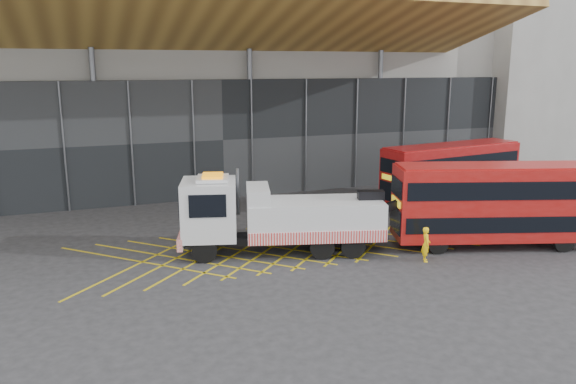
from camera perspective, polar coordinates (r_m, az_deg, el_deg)
name	(u,v)px	position (r m, az deg, el deg)	size (l,w,h in m)	color
ground_plane	(242,250)	(27.93, -4.71, -5.93)	(120.00, 120.00, 0.00)	#28282A
road_markings	(272,247)	(28.37, -1.59, -5.57)	(19.96, 7.16, 0.01)	gold
construction_building	(198,65)	(44.80, -9.15, 12.66)	(55.00, 23.97, 18.00)	gray
east_building	(530,53)	(57.04, 23.36, 12.82)	(15.00, 12.00, 20.00)	gray
recovery_truck	(275,216)	(26.99, -1.33, -2.44)	(11.45, 5.25, 4.00)	black
bus_towed	(498,202)	(29.74, 20.55, -0.91)	(10.46, 5.39, 4.17)	#9E0F0C
bus_second	(451,172)	(37.64, 16.22, 1.99)	(10.09, 3.65, 4.01)	maroon
worker	(426,244)	(26.88, 13.84, -5.17)	(0.60, 0.39, 1.64)	yellow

